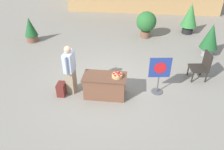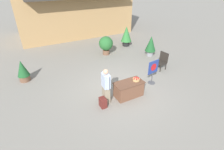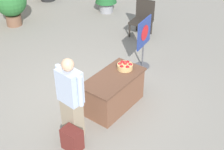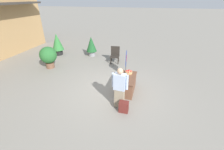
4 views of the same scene
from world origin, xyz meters
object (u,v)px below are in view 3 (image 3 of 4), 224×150
object	(u,v)px
apple_basket	(125,66)
patio_chair	(143,17)
poster_board	(144,41)
display_table	(113,92)
potted_plant_near_left	(11,2)
backpack	(72,139)
person_visitor	(71,99)

from	to	relation	value
apple_basket	patio_chair	distance (m)	3.09
apple_basket	poster_board	xyz separation A→B (m)	(1.26, 0.35, -0.07)
display_table	potted_plant_near_left	xyz separation A→B (m)	(1.31, 4.81, 0.39)
backpack	patio_chair	xyz separation A→B (m)	(4.50, 1.45, 0.32)
person_visitor	poster_board	size ratio (longest dim) A/B	1.28
patio_chair	potted_plant_near_left	xyz separation A→B (m)	(-1.85, 3.48, 0.21)
backpack	poster_board	distance (m)	3.06
person_visitor	patio_chair	distance (m)	4.42
apple_basket	poster_board	distance (m)	1.31
patio_chair	poster_board	bearing A→B (deg)	25.06
display_table	backpack	world-z (taller)	display_table
display_table	person_visitor	distance (m)	1.18
apple_basket	backpack	size ratio (longest dim) A/B	0.75
poster_board	potted_plant_near_left	xyz separation A→B (m)	(-0.33, 4.46, 0.05)
person_visitor	poster_board	bearing A→B (deg)	10.14
person_visitor	poster_board	xyz separation A→B (m)	(2.72, 0.26, -0.11)
apple_basket	poster_board	world-z (taller)	poster_board
poster_board	apple_basket	bearing A→B (deg)	-81.99
apple_basket	person_visitor	size ratio (longest dim) A/B	0.20
display_table	potted_plant_near_left	size ratio (longest dim) A/B	1.04
display_table	potted_plant_near_left	bearing A→B (deg)	74.81
potted_plant_near_left	person_visitor	bearing A→B (deg)	-116.88
patio_chair	potted_plant_near_left	size ratio (longest dim) A/B	0.79
apple_basket	backpack	distance (m)	1.82
display_table	person_visitor	world-z (taller)	person_visitor
person_visitor	backpack	bearing A→B (deg)	-135.35
display_table	apple_basket	world-z (taller)	apple_basket
person_visitor	potted_plant_near_left	size ratio (longest dim) A/B	1.26
potted_plant_near_left	backpack	bearing A→B (deg)	-118.27
apple_basket	display_table	bearing A→B (deg)	179.48
apple_basket	person_visitor	xyz separation A→B (m)	(-1.46, 0.09, 0.04)
display_table	patio_chair	distance (m)	3.42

